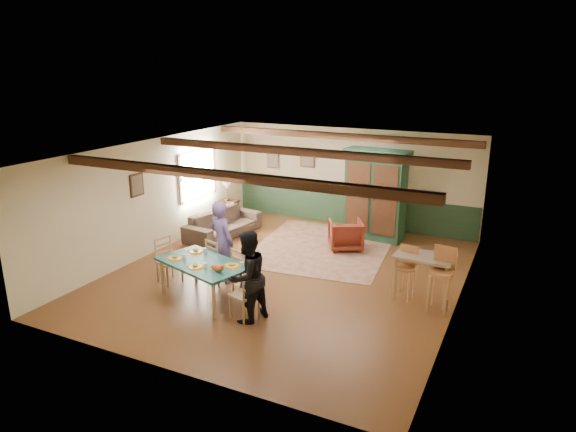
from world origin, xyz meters
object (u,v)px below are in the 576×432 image
at_px(armchair, 346,235).
at_px(armoire, 375,195).
at_px(sofa, 223,223).
at_px(counter_table, 423,278).
at_px(end_table, 228,212).
at_px(table_lamp, 227,191).
at_px(person_woman, 247,277).
at_px(dining_chair_end_left, 169,261).
at_px(dining_table, 204,281).
at_px(dining_chair_end_right, 244,293).
at_px(person_man, 222,242).
at_px(bar_stool_left, 405,274).
at_px(dining_chair_far_left, 219,260).
at_px(bar_stool_right, 440,281).
at_px(cat, 217,267).
at_px(person_child, 249,268).
at_px(dining_chair_far_right, 246,271).

bearing_deg(armchair, armoire, -136.87).
height_order(sofa, counter_table, counter_table).
relative_size(end_table, table_lamp, 1.09).
relative_size(person_woman, end_table, 2.56).
bearing_deg(dining_chair_end_left, dining_table, -90.00).
bearing_deg(armoire, dining_chair_end_right, -93.73).
relative_size(sofa, end_table, 3.51).
distance_m(person_man, bar_stool_left, 3.70).
height_order(armoire, armchair, armoire).
xyz_separation_m(dining_chair_far_left, person_man, (0.02, 0.08, 0.39)).
height_order(sofa, bar_stool_left, bar_stool_left).
xyz_separation_m(dining_chair_far_left, bar_stool_right, (4.32, 0.64, 0.13)).
height_order(armoire, counter_table, armoire).
bearing_deg(cat, table_lamp, 137.76).
bearing_deg(person_man, armoire, -99.36).
bearing_deg(cat, dining_chair_far_left, 139.20).
bearing_deg(person_woman, dining_chair_end_right, -90.00).
bearing_deg(bar_stool_right, counter_table, 143.36).
distance_m(person_child, armoire, 4.51).
relative_size(cat, sofa, 0.16).
height_order(dining_chair_end_right, bar_stool_right, bar_stool_right).
height_order(dining_chair_far_right, person_man, person_man).
relative_size(dining_chair_far_left, armoire, 0.41).
xyz_separation_m(dining_chair_end_right, sofa, (-2.84, 3.73, -0.14)).
bearing_deg(dining_chair_far_right, cat, 100.37).
height_order(person_woman, armoire, armoire).
bearing_deg(dining_chair_far_right, end_table, -36.17).
height_order(dining_chair_far_left, armchair, dining_chair_far_left).
height_order(person_man, person_woman, person_man).
bearing_deg(dining_chair_far_right, bar_stool_left, -141.65).
bearing_deg(dining_chair_end_left, table_lamp, 33.12).
bearing_deg(counter_table, end_table, 156.53).
relative_size(dining_chair_end_left, sofa, 0.42).
height_order(person_woman, cat, person_woman).
xyz_separation_m(cat, table_lamp, (-2.74, 4.66, 0.10)).
height_order(person_man, armchair, person_man).
height_order(end_table, table_lamp, table_lamp).
bearing_deg(counter_table, dining_chair_end_right, -141.63).
relative_size(cat, armchair, 0.45).
bearing_deg(dining_chair_end_right, person_woman, 90.00).
distance_m(dining_chair_far_left, armoire, 4.65).
bearing_deg(end_table, dining_chair_end_left, -74.14).
distance_m(dining_chair_far_left, person_child, 0.80).
bearing_deg(person_man, person_child, 180.00).
relative_size(person_child, armoire, 0.43).
xyz_separation_m(person_man, person_woman, (1.34, -1.25, -0.04)).
xyz_separation_m(dining_chair_end_right, bar_stool_right, (3.06, 1.79, 0.13)).
height_order(dining_chair_end_left, cat, dining_chair_end_left).
xyz_separation_m(armoire, table_lamp, (-4.13, -0.52, -0.22)).
distance_m(dining_chair_far_right, person_woman, 1.17).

